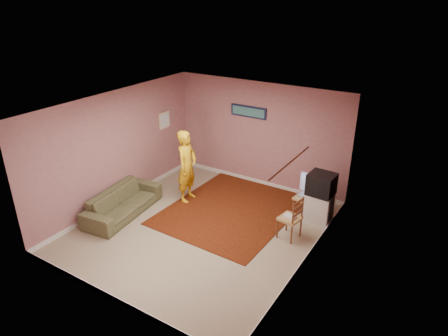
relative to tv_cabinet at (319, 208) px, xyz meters
The scene contains 26 objects.
ground 2.50m from the tv_cabinet, 141.86° to the right, with size 5.00×5.00×0.00m, color gray.
wall_back 2.38m from the tv_cabinet, 153.58° to the left, with size 4.50×0.02×2.60m, color #A86F6E.
wall_front 4.58m from the tv_cabinet, 115.82° to the right, with size 4.50×0.02×2.60m, color #A86F6E.
wall_left 4.57m from the tv_cabinet, 159.97° to the right, with size 0.02×5.00×2.60m, color #A86F6E.
wall_right 1.84m from the tv_cabinet, 78.91° to the right, with size 0.02×5.00×2.60m, color #A86F6E.
ceiling 3.36m from the tv_cabinet, 141.86° to the right, with size 4.50×5.00×0.02m, color white.
baseboard_back 2.19m from the tv_cabinet, 153.81° to the left, with size 4.50×0.02×0.10m, color silver.
baseboard_front 4.48m from the tv_cabinet, 115.87° to the right, with size 4.50×0.02×0.10m, color silver.
baseboard_left 4.47m from the tv_cabinet, 159.93° to the right, with size 0.02×5.00×0.10m, color silver.
baseboard_right 1.58m from the tv_cabinet, 79.27° to the right, with size 0.02×5.00×0.10m, color silver.
window 2.69m from the tv_cabinet, 83.10° to the right, with size 0.01×1.10×1.50m, color black.
curtain_sheer 2.76m from the tv_cabinet, 83.81° to the right, with size 0.01×0.75×2.10m, color silver.
curtain_floral 2.11m from the tv_cabinet, 81.98° to the right, with size 0.01×0.35×2.10m, color beige.
curtain_rod 3.15m from the tv_cabinet, 84.13° to the right, with size 0.02×0.02×1.40m, color brown.
picture_back 2.87m from the tv_cabinet, 157.42° to the left, with size 0.95×0.04×0.28m.
picture_left 4.34m from the tv_cabinet, behind, with size 0.04×0.38×0.42m.
area_rug 1.91m from the tv_cabinet, 163.59° to the right, with size 2.57×3.21×0.02m, color black.
tv_cabinet is the anchor object (origin of this frame).
crt_tv 0.56m from the tv_cabinet, behind, with size 0.56×0.50×0.46m.
chair_a 0.41m from the tv_cabinet, behind, with size 0.47×0.45×0.50m.
dvd_player 0.38m from the tv_cabinet, behind, with size 0.33×0.23×0.06m, color #B7B8BC.
blue_throw 0.58m from the tv_cabinet, 145.85° to the left, with size 0.40×0.05×0.42m, color #8DA5E8.
chair_b 0.95m from the tv_cabinet, 108.05° to the right, with size 0.44×0.46×0.48m.
game_console 0.94m from the tv_cabinet, 108.05° to the right, with size 0.22×0.16×0.04m, color white.
sofa 4.23m from the tv_cabinet, 152.37° to the right, with size 1.94×0.76×0.57m, color brown.
person 3.06m from the tv_cabinet, 166.97° to the right, with size 0.62×0.41×1.70m, color gold.
Camera 1 is at (4.13, -5.76, 4.54)m, focal length 32.00 mm.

